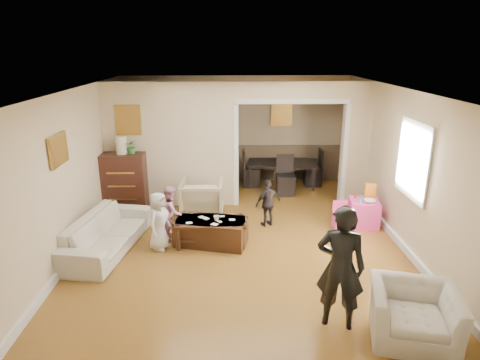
{
  "coord_description": "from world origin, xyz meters",
  "views": [
    {
      "loc": [
        -0.19,
        -6.66,
        3.26
      ],
      "look_at": [
        0.0,
        0.2,
        1.05
      ],
      "focal_mm": 31.15,
      "sensor_mm": 36.0,
      "label": 1
    }
  ],
  "objects_px": {
    "coffee_table": "(211,232)",
    "play_table": "(364,213)",
    "armchair_back": "(202,198)",
    "child_kneel_b": "(172,212)",
    "adult_person": "(341,267)",
    "dining_table": "(282,174)",
    "child_kneel_a": "(159,221)",
    "sofa": "(107,233)",
    "table_lamp": "(121,145)",
    "coffee_cup": "(216,218)",
    "child_toddler": "(268,203)",
    "dresser": "(125,182)",
    "cyan_cup": "(361,199)",
    "armchair_front": "(414,314)"
  },
  "relations": [
    {
      "from": "coffee_table",
      "to": "play_table",
      "type": "distance_m",
      "value": 2.94
    },
    {
      "from": "armchair_back",
      "to": "child_kneel_b",
      "type": "xyz_separation_m",
      "value": [
        -0.48,
        -0.92,
        0.09
      ]
    },
    {
      "from": "adult_person",
      "to": "dining_table",
      "type": "bearing_deg",
      "value": -72.83
    },
    {
      "from": "play_table",
      "to": "child_kneel_a",
      "type": "distance_m",
      "value": 3.81
    },
    {
      "from": "sofa",
      "to": "child_kneel_a",
      "type": "height_order",
      "value": "child_kneel_a"
    },
    {
      "from": "child_kneel_b",
      "to": "adult_person",
      "type": "bearing_deg",
      "value": -143.84
    },
    {
      "from": "table_lamp",
      "to": "child_kneel_b",
      "type": "distance_m",
      "value": 1.96
    },
    {
      "from": "armchair_back",
      "to": "table_lamp",
      "type": "xyz_separation_m",
      "value": [
        -1.6,
        0.41,
        1.0
      ]
    },
    {
      "from": "coffee_table",
      "to": "dining_table",
      "type": "bearing_deg",
      "value": 62.72
    },
    {
      "from": "coffee_cup",
      "to": "child_kneel_a",
      "type": "bearing_deg",
      "value": -173.99
    },
    {
      "from": "child_toddler",
      "to": "armchair_back",
      "type": "bearing_deg",
      "value": -46.5
    },
    {
      "from": "child_kneel_b",
      "to": "child_toddler",
      "type": "xyz_separation_m",
      "value": [
        1.75,
        0.45,
        -0.02
      ]
    },
    {
      "from": "child_toddler",
      "to": "child_kneel_b",
      "type": "bearing_deg",
      "value": -11.84
    },
    {
      "from": "play_table",
      "to": "child_kneel_b",
      "type": "distance_m",
      "value": 3.59
    },
    {
      "from": "child_kneel_a",
      "to": "dresser",
      "type": "bearing_deg",
      "value": 52.47
    },
    {
      "from": "cyan_cup",
      "to": "coffee_table",
      "type": "bearing_deg",
      "value": -166.94
    },
    {
      "from": "dresser",
      "to": "adult_person",
      "type": "xyz_separation_m",
      "value": [
        3.44,
        -3.86,
        0.18
      ]
    },
    {
      "from": "adult_person",
      "to": "coffee_table",
      "type": "bearing_deg",
      "value": -36.98
    },
    {
      "from": "sofa",
      "to": "child_kneel_a",
      "type": "xyz_separation_m",
      "value": [
        0.88,
        0.02,
        0.2
      ]
    },
    {
      "from": "sofa",
      "to": "coffee_cup",
      "type": "bearing_deg",
      "value": -76.4
    },
    {
      "from": "sofa",
      "to": "child_toddler",
      "type": "distance_m",
      "value": 2.93
    },
    {
      "from": "adult_person",
      "to": "armchair_back",
      "type": "bearing_deg",
      "value": -44.87
    },
    {
      "from": "adult_person",
      "to": "table_lamp",
      "type": "bearing_deg",
      "value": -31.16
    },
    {
      "from": "sofa",
      "to": "play_table",
      "type": "relative_size",
      "value": 3.88
    },
    {
      "from": "armchair_back",
      "to": "armchair_front",
      "type": "bearing_deg",
      "value": 126.73
    },
    {
      "from": "adult_person",
      "to": "cyan_cup",
      "type": "bearing_deg",
      "value": -94.51
    },
    {
      "from": "armchair_back",
      "to": "play_table",
      "type": "distance_m",
      "value": 3.13
    },
    {
      "from": "play_table",
      "to": "coffee_cup",
      "type": "bearing_deg",
      "value": -164.99
    },
    {
      "from": "armchair_front",
      "to": "adult_person",
      "type": "distance_m",
      "value": 0.98
    },
    {
      "from": "adult_person",
      "to": "armchair_front",
      "type": "bearing_deg",
      "value": 178.45
    },
    {
      "from": "armchair_back",
      "to": "coffee_table",
      "type": "xyz_separation_m",
      "value": [
        0.22,
        -1.22,
        -0.16
      ]
    },
    {
      "from": "cyan_cup",
      "to": "child_toddler",
      "type": "relative_size",
      "value": 0.09
    },
    {
      "from": "table_lamp",
      "to": "play_table",
      "type": "height_order",
      "value": "table_lamp"
    },
    {
      "from": "play_table",
      "to": "dining_table",
      "type": "relative_size",
      "value": 0.32
    },
    {
      "from": "armchair_front",
      "to": "dresser",
      "type": "relative_size",
      "value": 0.8
    },
    {
      "from": "coffee_cup",
      "to": "child_kneel_a",
      "type": "relative_size",
      "value": 0.1
    },
    {
      "from": "sofa",
      "to": "coffee_cup",
      "type": "distance_m",
      "value": 1.84
    },
    {
      "from": "dining_table",
      "to": "armchair_front",
      "type": "bearing_deg",
      "value": -73.06
    },
    {
      "from": "sofa",
      "to": "armchair_front",
      "type": "xyz_separation_m",
      "value": [
        4.16,
        -2.35,
        0.02
      ]
    },
    {
      "from": "child_kneel_a",
      "to": "table_lamp",
      "type": "bearing_deg",
      "value": 52.47
    },
    {
      "from": "sofa",
      "to": "armchair_front",
      "type": "bearing_deg",
      "value": -109.51
    },
    {
      "from": "coffee_table",
      "to": "adult_person",
      "type": "relative_size",
      "value": 0.76
    },
    {
      "from": "adult_person",
      "to": "dresser",
      "type": "bearing_deg",
      "value": -31.16
    },
    {
      "from": "armchair_back",
      "to": "coffee_cup",
      "type": "height_order",
      "value": "armchair_back"
    },
    {
      "from": "dresser",
      "to": "play_table",
      "type": "relative_size",
      "value": 2.28
    },
    {
      "from": "armchair_front",
      "to": "cyan_cup",
      "type": "relative_size",
      "value": 12.12
    },
    {
      "from": "cyan_cup",
      "to": "adult_person",
      "type": "bearing_deg",
      "value": -111.64
    },
    {
      "from": "armchair_back",
      "to": "child_toddler",
      "type": "bearing_deg",
      "value": 161.1
    },
    {
      "from": "adult_person",
      "to": "child_kneel_a",
      "type": "height_order",
      "value": "adult_person"
    },
    {
      "from": "armchair_front",
      "to": "adult_person",
      "type": "relative_size",
      "value": 0.62
    }
  ]
}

